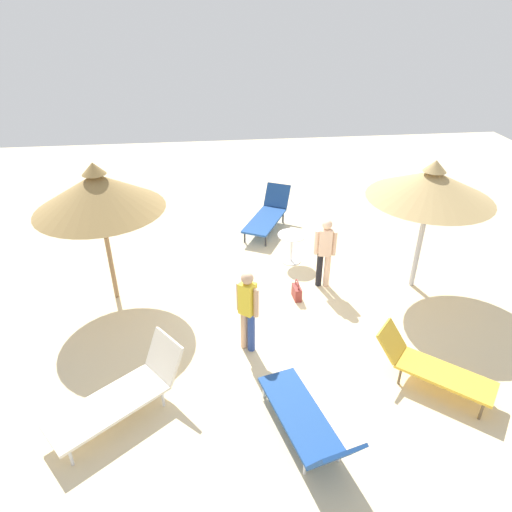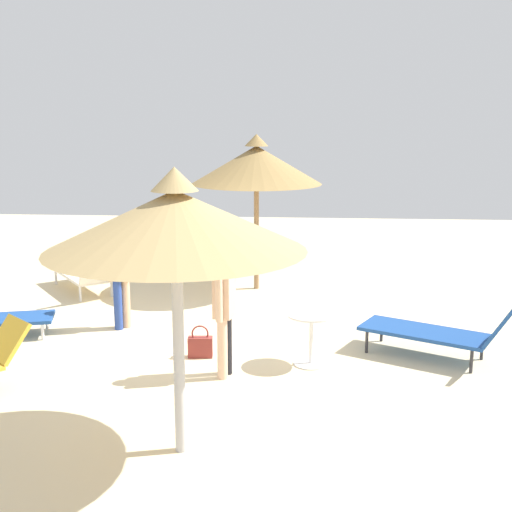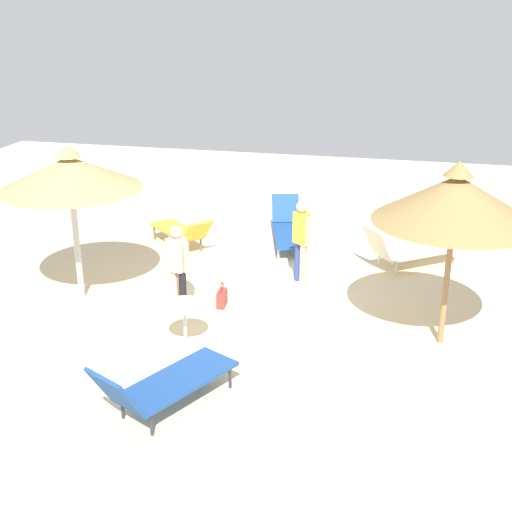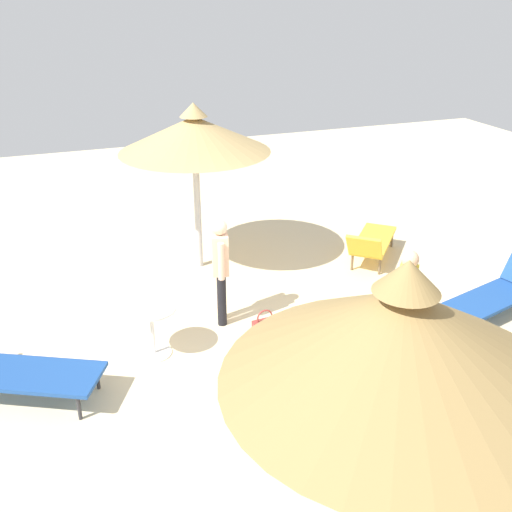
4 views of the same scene
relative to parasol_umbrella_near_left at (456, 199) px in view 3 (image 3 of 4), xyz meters
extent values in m
cube|color=beige|center=(3.11, -0.78, -2.39)|extent=(24.00, 24.00, 0.10)
cylinder|color=olive|center=(0.00, 0.00, -1.19)|extent=(0.09, 0.09, 2.30)
cone|color=#997A47|center=(0.00, 0.00, 0.00)|extent=(2.41, 2.41, 0.70)
cone|color=#997A47|center=(0.00, 0.00, 0.45)|extent=(0.43, 0.43, 0.22)
cylinder|color=#B2B2B7|center=(6.29, -0.27, -1.16)|extent=(0.11, 0.11, 2.36)
cone|color=tan|center=(6.29, -0.27, -0.04)|extent=(2.44, 2.44, 0.56)
cone|color=tan|center=(6.29, -0.27, 0.34)|extent=(0.44, 0.44, 0.22)
cube|color=#1E478C|center=(3.12, -3.66, -2.07)|extent=(1.02, 1.78, 0.05)
cylinder|color=silver|center=(2.69, -3.04, -2.21)|extent=(0.04, 0.04, 0.25)
cylinder|color=silver|center=(3.19, -2.91, -2.21)|extent=(0.04, 0.04, 0.25)
cylinder|color=silver|center=(3.06, -4.41, -2.21)|extent=(0.04, 0.04, 0.25)
cylinder|color=silver|center=(3.55, -4.28, -2.21)|extent=(0.04, 0.04, 0.25)
cube|color=#1E478C|center=(3.38, -4.63, -1.75)|extent=(0.68, 0.51, 0.60)
cube|color=#1E478C|center=(3.45, 2.55, -2.00)|extent=(1.37, 1.82, 0.05)
cylinder|color=#2D2D33|center=(3.37, 1.79, -2.18)|extent=(0.04, 0.04, 0.32)
cylinder|color=#2D2D33|center=(2.87, 2.05, -2.18)|extent=(0.04, 0.04, 0.32)
cylinder|color=#2D2D33|center=(4.02, 3.06, -2.18)|extent=(0.04, 0.04, 0.32)
cylinder|color=#2D2D33|center=(3.52, 3.32, -2.18)|extent=(0.04, 0.04, 0.32)
cube|color=#1E478C|center=(3.91, 3.46, -1.69)|extent=(0.76, 0.64, 0.59)
cube|color=gold|center=(5.52, -3.25, -1.99)|extent=(1.47, 1.39, 0.05)
cylinder|color=brown|center=(6.14, -3.48, -2.18)|extent=(0.04, 0.04, 0.32)
cylinder|color=brown|center=(5.82, -3.83, -2.18)|extent=(0.04, 0.04, 0.32)
cylinder|color=brown|center=(5.21, -2.67, -2.18)|extent=(0.04, 0.04, 0.32)
cylinder|color=brown|center=(4.90, -3.02, -2.18)|extent=(0.04, 0.04, 0.32)
cube|color=gold|center=(4.84, -2.65, -1.75)|extent=(0.66, 0.67, 0.47)
cube|color=silver|center=(0.39, -3.25, -2.02)|extent=(1.80, 1.60, 0.05)
cylinder|color=silver|center=(-0.02, -3.92, -2.19)|extent=(0.04, 0.04, 0.30)
cylinder|color=silver|center=(-0.37, -3.46, -2.19)|extent=(0.04, 0.04, 0.30)
cylinder|color=silver|center=(1.14, -3.04, -2.19)|extent=(0.04, 0.04, 0.30)
cylinder|color=silver|center=(0.79, -2.58, -2.19)|extent=(0.04, 0.04, 0.30)
cube|color=silver|center=(1.18, -2.64, -1.70)|extent=(0.67, 0.74, 0.61)
cylinder|color=navy|center=(2.62, -1.93, -1.94)|extent=(0.13, 0.13, 0.79)
cylinder|color=tan|center=(2.50, -1.84, -1.94)|extent=(0.13, 0.13, 0.79)
cube|color=yellow|center=(2.56, -1.88, -1.26)|extent=(0.33, 0.33, 0.59)
sphere|color=tan|center=(2.56, -1.88, -0.85)|extent=(0.21, 0.21, 0.21)
cylinder|color=tan|center=(2.69, -2.00, -1.28)|extent=(0.09, 0.09, 0.54)
cylinder|color=tan|center=(2.43, -1.77, -1.28)|extent=(0.09, 0.09, 0.54)
cylinder|color=black|center=(4.27, -0.06, -1.95)|extent=(0.13, 0.13, 0.78)
cylinder|color=beige|center=(4.43, -0.09, -1.95)|extent=(0.13, 0.13, 0.78)
cube|color=beige|center=(4.35, -0.07, -1.27)|extent=(0.31, 0.27, 0.58)
sphere|color=beige|center=(4.35, -0.07, -0.87)|extent=(0.21, 0.21, 0.21)
cylinder|color=beige|center=(4.18, -0.03, -1.30)|extent=(0.09, 0.09, 0.54)
cylinder|color=beige|center=(4.53, -0.12, -1.30)|extent=(0.09, 0.09, 0.54)
cube|color=maroon|center=(3.71, -0.49, -2.20)|extent=(0.16, 0.34, 0.28)
torus|color=maroon|center=(3.71, -0.49, -2.00)|extent=(0.04, 0.24, 0.24)
cylinder|color=silver|center=(3.87, 1.01, -1.65)|extent=(0.66, 0.66, 0.02)
cylinder|color=silver|center=(3.87, 1.01, -2.00)|extent=(0.05, 0.05, 0.68)
cylinder|color=silver|center=(3.87, 1.01, -2.33)|extent=(0.46, 0.46, 0.02)
camera|label=1|loc=(1.99, -8.03, 3.17)|focal=31.81mm
camera|label=2|loc=(12.26, 0.92, 0.92)|focal=46.84mm
camera|label=3|loc=(0.68, 9.80, 2.73)|focal=47.11mm
camera|label=4|loc=(-2.74, 2.01, 2.09)|focal=41.34mm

